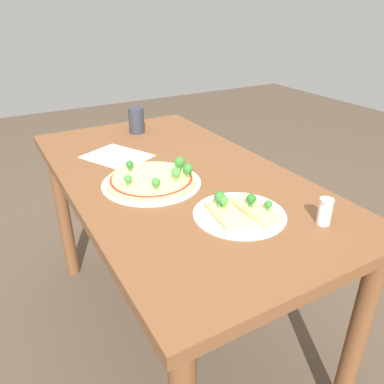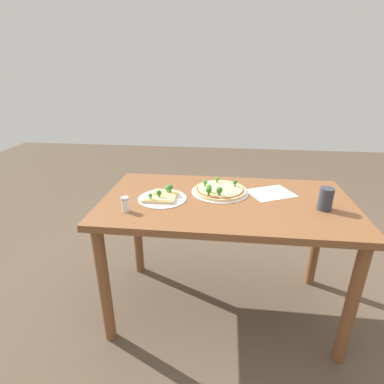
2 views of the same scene
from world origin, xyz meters
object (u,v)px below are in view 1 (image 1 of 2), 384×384
(dining_table, at_px, (175,199))
(pizza_tray_whole, at_px, (153,180))
(pizza_tray_slice, at_px, (240,211))
(drinking_cup, at_px, (136,120))
(condiment_shaker, at_px, (325,211))

(dining_table, distance_m, pizza_tray_whole, 0.16)
(pizza_tray_slice, bearing_deg, pizza_tray_whole, 22.40)
(pizza_tray_slice, bearing_deg, drinking_cup, -2.36)
(pizza_tray_whole, relative_size, pizza_tray_slice, 1.24)
(pizza_tray_whole, distance_m, drinking_cup, 0.55)
(pizza_tray_slice, height_order, drinking_cup, drinking_cup)
(drinking_cup, bearing_deg, pizza_tray_slice, 177.64)
(pizza_tray_whole, relative_size, condiment_shaker, 4.35)
(pizza_tray_slice, distance_m, condiment_shaker, 0.23)
(pizza_tray_slice, xyz_separation_m, condiment_shaker, (-0.15, -0.17, 0.02))
(pizza_tray_slice, relative_size, drinking_cup, 2.30)
(dining_table, height_order, condiment_shaker, condiment_shaker)
(dining_table, bearing_deg, drinking_cup, -7.07)
(dining_table, distance_m, pizza_tray_slice, 0.37)
(pizza_tray_whole, xyz_separation_m, drinking_cup, (0.53, -0.16, 0.04))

